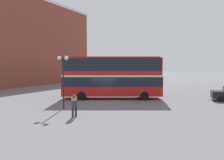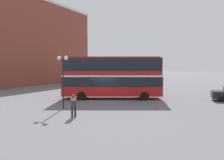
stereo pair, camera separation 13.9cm
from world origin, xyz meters
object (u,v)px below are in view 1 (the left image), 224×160
Objects in this scene: parked_car_kerb_near at (100,84)px; street_lamp_twin_globe at (63,68)px; pedestrian_foreground at (74,103)px; double_decker_bus at (112,75)px; parked_car_kerb_far at (88,81)px.

street_lamp_twin_globe reaches higher than parked_car_kerb_near.
double_decker_bus is at bearing -56.52° from pedestrian_foreground.
pedestrian_foreground is at bearing 115.85° from parked_car_kerb_near.
double_decker_bus is 2.35× the size of street_lamp_twin_globe.
parked_car_kerb_far is (-12.26, 11.78, -2.06)m from double_decker_bus.
parked_car_kerb_far is at bearing -31.67° from parked_car_kerb_near.
pedestrian_foreground is 0.42× the size of parked_car_kerb_near.
street_lamp_twin_globe reaches higher than pedestrian_foreground.
parked_car_kerb_far is 0.89× the size of street_lamp_twin_globe.
parked_car_kerb_far is 22.04m from street_lamp_twin_globe.
double_decker_bus is at bearing 81.04° from street_lamp_twin_globe.
street_lamp_twin_globe is at bearing 110.31° from parked_car_kerb_near.
parked_car_kerb_far is at bearing -33.39° from pedestrian_foreground.
parked_car_kerb_far is at bearing 120.72° from street_lamp_twin_globe.
parked_car_kerb_near is 0.98× the size of parked_car_kerb_far.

